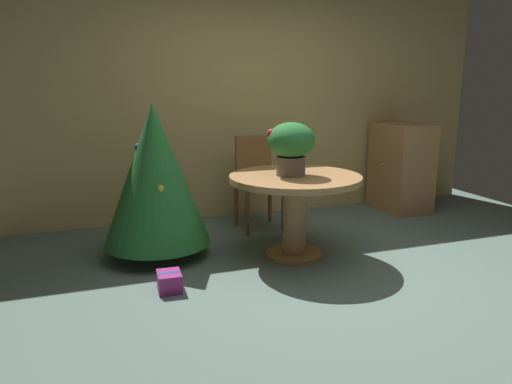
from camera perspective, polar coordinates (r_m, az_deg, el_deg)
ground_plane at (r=3.90m, az=9.28°, el=-10.33°), size 6.60×6.60×0.00m
back_wall_panel at (r=5.62m, az=-1.25°, el=10.49°), size 6.00×0.10×2.60m
round_dining_table at (r=4.24m, az=4.59°, el=-0.42°), size 1.15×1.15×0.74m
flower_vase at (r=4.15m, az=4.13°, el=5.59°), size 0.40×0.40×0.46m
wooden_chair_far at (r=5.13m, az=0.10°, el=1.90°), size 0.44×0.43×0.97m
holiday_tree at (r=4.29m, az=-11.77°, el=1.98°), size 0.93×0.93×1.35m
gift_box_purple at (r=3.73m, az=-10.14°, el=-10.31°), size 0.18×0.22×0.14m
wooden_cabinet at (r=6.11m, az=16.64°, el=2.81°), size 0.52×0.71×1.05m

